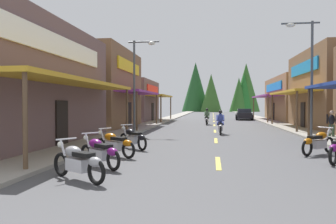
{
  "coord_description": "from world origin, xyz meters",
  "views": [
    {
      "loc": [
        -0.2,
        -1.78,
        1.92
      ],
      "look_at": [
        -3.93,
        25.59,
        1.28
      ],
      "focal_mm": 34.72,
      "sensor_mm": 36.0,
      "label": 1
    }
  ],
  "objects": [
    {
      "name": "ground",
      "position": [
        0.0,
        34.38,
        -0.05
      ],
      "size": [
        9.91,
        98.75,
        0.1
      ],
      "primitive_type": "cube",
      "color": "#4C4C4F"
    },
    {
      "name": "streetlamp_left",
      "position": [
        -5.04,
        19.37,
        4.01
      ],
      "size": [
        2.09,
        0.3,
        6.16
      ],
      "color": "#474C51",
      "rests_on": "ground"
    },
    {
      "name": "motorcycle_parked_left_0",
      "position": [
        -3.54,
        5.98,
        0.49
      ],
      "size": [
        1.87,
        1.22,
        1.04
      ],
      "rotation": [
        0.0,
        0.0,
        2.58
      ],
      "color": "black",
      "rests_on": "ground"
    },
    {
      "name": "storefront_right_far",
      "position": [
        10.94,
        37.68,
        2.55
      ],
      "size": [
        9.85,
        13.03,
        5.09
      ],
      "color": "olive",
      "rests_on": "ground"
    },
    {
      "name": "rider_cruising_lead",
      "position": [
        0.32,
        19.33,
        0.66
      ],
      "size": [
        0.6,
        2.14,
        1.57
      ],
      "rotation": [
        0.0,
        0.0,
        1.57
      ],
      "color": "black",
      "rests_on": "ground"
    },
    {
      "name": "storefront_left_middle",
      "position": [
        -10.15,
        24.06,
        3.2
      ],
      "size": [
        8.24,
        9.32,
        6.39
      ],
      "color": "brown",
      "rests_on": "ground"
    },
    {
      "name": "parked_car_curbside",
      "position": [
        3.75,
        39.69,
        0.69
      ],
      "size": [
        2.24,
        4.39,
        1.4
      ],
      "rotation": [
        0.0,
        0.0,
        1.52
      ],
      "color": "black",
      "rests_on": "ground"
    },
    {
      "name": "motorcycle_parked_left_3",
      "position": [
        -3.59,
        11.85,
        0.49
      ],
      "size": [
        1.6,
        1.57,
        1.04
      ],
      "rotation": [
        0.0,
        0.0,
        2.37
      ],
      "color": "black",
      "rests_on": "ground"
    },
    {
      "name": "motorcycle_parked_left_1",
      "position": [
        -3.59,
        7.68,
        0.49
      ],
      "size": [
        1.75,
        1.39,
        1.04
      ],
      "rotation": [
        0.0,
        0.0,
        2.48
      ],
      "color": "black",
      "rests_on": "ground"
    },
    {
      "name": "sidewalk_left",
      "position": [
        -5.96,
        34.38,
        0.06
      ],
      "size": [
        2.0,
        98.75,
        0.12
      ],
      "primitive_type": "cube",
      "color": "gray",
      "rests_on": "ground"
    },
    {
      "name": "motorcycle_parked_right_4",
      "position": [
        3.82,
        11.26,
        0.49
      ],
      "size": [
        1.65,
        1.52,
        1.04
      ],
      "rotation": [
        0.0,
        0.0,
        0.74
      ],
      "color": "black",
      "rests_on": "ground"
    },
    {
      "name": "storefront_left_far",
      "position": [
        -10.66,
        34.59,
        2.32
      ],
      "size": [
        9.29,
        9.15,
        4.64
      ],
      "color": "brown",
      "rests_on": "ground"
    },
    {
      "name": "centerline_dashes",
      "position": [
        0.0,
        37.7,
        0.01
      ],
      "size": [
        0.16,
        71.76,
        0.01
      ],
      "color": "#E0C64C",
      "rests_on": "ground"
    },
    {
      "name": "treeline_backdrop",
      "position": [
        1.81,
        86.5,
        5.84
      ],
      "size": [
        20.99,
        10.97,
        13.43
      ],
      "color": "#2C5E23",
      "rests_on": "ground"
    },
    {
      "name": "streetlamp_right",
      "position": [
        5.06,
        17.45,
        4.26
      ],
      "size": [
        2.09,
        0.3,
        6.61
      ],
      "color": "#474C51",
      "rests_on": "ground"
    },
    {
      "name": "rider_cruising_trailing",
      "position": [
        -0.69,
        28.99,
        0.66
      ],
      "size": [
        0.6,
        2.14,
        1.57
      ],
      "rotation": [
        0.0,
        0.0,
        1.53
      ],
      "color": "black",
      "rests_on": "ground"
    },
    {
      "name": "motorcycle_parked_left_2",
      "position": [
        -3.75,
        9.72,
        0.49
      ],
      "size": [
        1.88,
        1.19,
        1.04
      ],
      "rotation": [
        0.0,
        0.0,
        2.6
      ],
      "color": "black",
      "rests_on": "ground"
    },
    {
      "name": "pedestrian_by_shop",
      "position": [
        6.5,
        17.63,
        0.91
      ],
      "size": [
        0.47,
        0.42,
        1.57
      ],
      "rotation": [
        0.0,
        0.0,
        0.92
      ],
      "color": "#3F593F",
      "rests_on": "ground"
    },
    {
      "name": "sidewalk_right",
      "position": [
        5.96,
        34.38,
        0.06
      ],
      "size": [
        2.0,
        98.75,
        0.12
      ],
      "primitive_type": "cube",
      "color": "gray",
      "rests_on": "ground"
    }
  ]
}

